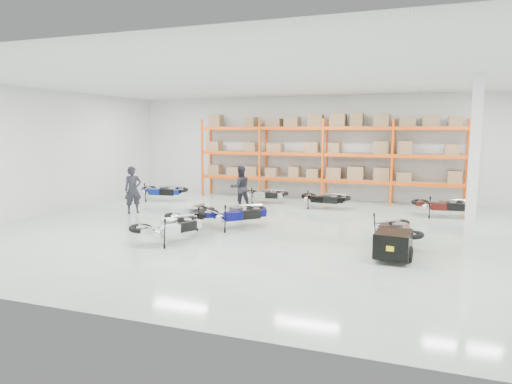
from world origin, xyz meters
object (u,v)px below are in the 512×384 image
at_px(trailer, 393,244).
at_px(person_back, 240,187).
at_px(moto_silver_left, 170,222).
at_px(person_left, 133,190).
at_px(moto_back_c, 324,195).
at_px(moto_blue_centre, 236,209).
at_px(moto_back_a, 162,188).
at_px(moto_touring_right, 397,225).
at_px(moto_back_b, 265,191).
at_px(moto_black_far_left, 193,210).
at_px(moto_back_d, 443,201).

height_order(trailer, person_back, person_back).
height_order(moto_silver_left, person_left, person_left).
bearing_deg(moto_back_c, moto_blue_centre, 164.15).
height_order(moto_blue_centre, moto_back_a, moto_blue_centre).
relative_size(trailer, moto_back_c, 0.98).
bearing_deg(moto_silver_left, moto_blue_centre, -88.11).
bearing_deg(moto_touring_right, moto_back_b, 120.89).
bearing_deg(moto_back_c, moto_back_b, 87.64).
bearing_deg(moto_touring_right, moto_blue_centre, 159.01).
xyz_separation_m(moto_blue_centre, moto_back_b, (-0.66, 4.84, -0.10)).
xyz_separation_m(moto_blue_centre, moto_silver_left, (-1.00, -2.29, -0.03)).
height_order(moto_blue_centre, moto_black_far_left, moto_blue_centre).
relative_size(trailer, person_left, 0.97).
height_order(moto_silver_left, moto_touring_right, moto_silver_left).
xyz_separation_m(moto_silver_left, person_left, (-3.51, 3.38, 0.30)).
distance_m(moto_touring_right, person_back, 7.10).
bearing_deg(person_left, moto_black_far_left, -70.90).
bearing_deg(moto_back_d, person_back, 91.68).
height_order(moto_black_far_left, moto_back_c, moto_black_far_left).
bearing_deg(trailer, person_left, 165.68).
distance_m(moto_touring_right, moto_back_b, 7.69).
height_order(moto_black_far_left, moto_back_d, moto_back_d).
height_order(moto_back_b, moto_back_c, moto_back_c).
bearing_deg(moto_blue_centre, moto_back_c, -66.76).
bearing_deg(moto_back_c, moto_touring_right, -141.54).
height_order(moto_touring_right, moto_back_a, moto_back_a).
bearing_deg(moto_back_b, person_left, 128.51).
xyz_separation_m(moto_touring_right, moto_back_b, (-5.50, 5.37, -0.04)).
bearing_deg(moto_back_d, person_left, 100.94).
height_order(trailer, moto_back_c, moto_back_c).
bearing_deg(trailer, moto_back_d, 82.37).
distance_m(moto_blue_centre, person_back, 3.48).
distance_m(moto_blue_centre, moto_touring_right, 4.87).
distance_m(moto_silver_left, person_left, 4.88).
bearing_deg(moto_black_far_left, person_back, -87.24).
xyz_separation_m(moto_back_c, person_back, (-3.05, -1.12, 0.31)).
height_order(moto_back_a, person_left, person_left).
bearing_deg(moto_touring_right, trailer, -104.82).
xyz_separation_m(moto_black_far_left, moto_back_c, (3.22, 4.70, -0.01)).
bearing_deg(moto_back_c, moto_black_far_left, 153.17).
distance_m(moto_back_b, person_back, 1.68).
bearing_deg(trailer, person_back, 142.57).
relative_size(moto_silver_left, moto_back_c, 1.07).
distance_m(moto_back_c, person_back, 3.26).
height_order(moto_touring_right, trailer, moto_touring_right).
bearing_deg(moto_silver_left, moto_back_b, -67.34).
height_order(moto_touring_right, moto_back_b, moto_touring_right).
xyz_separation_m(moto_silver_left, moto_back_b, (0.34, 7.14, -0.07)).
xyz_separation_m(moto_blue_centre, person_back, (-1.14, 3.28, 0.23)).
bearing_deg(trailer, moto_blue_centre, 160.96).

